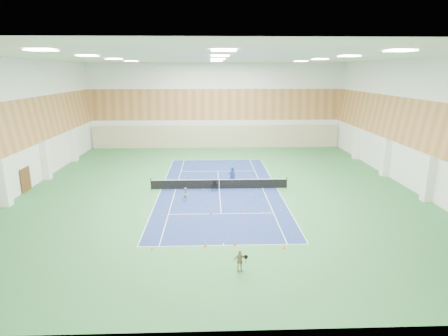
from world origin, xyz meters
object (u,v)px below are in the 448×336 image
(child_apron, at_px, (240,261))
(ball_cart, at_px, (215,187))
(coach, at_px, (232,176))
(tennis_net, at_px, (219,183))
(child_court, at_px, (186,194))

(child_apron, relative_size, ball_cart, 1.56)
(ball_cart, bearing_deg, child_apron, -88.13)
(coach, bearing_deg, ball_cart, 17.56)
(tennis_net, relative_size, child_apron, 10.15)
(coach, bearing_deg, child_court, 21.20)
(coach, relative_size, child_court, 1.64)
(child_apron, bearing_deg, coach, 76.67)
(tennis_net, bearing_deg, coach, 35.33)
(tennis_net, bearing_deg, ball_cart, -126.89)
(child_court, xyz_separation_m, child_apron, (3.71, -11.79, 0.04))
(child_apron, xyz_separation_m, ball_cart, (-1.23, 14.46, -0.23))
(child_court, relative_size, ball_cart, 1.45)
(child_apron, bearing_deg, ball_cart, 83.24)
(ball_cart, bearing_deg, child_court, -135.96)
(child_court, bearing_deg, tennis_net, 30.42)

